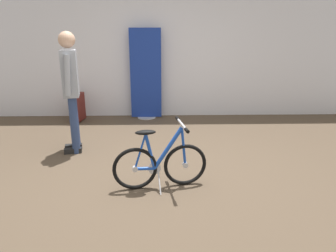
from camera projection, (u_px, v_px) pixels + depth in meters
The scene contains 6 objects.
ground_plane at pixel (174, 174), 3.69m from camera, with size 8.14×8.14×0.00m, color brown.
back_wall at pixel (168, 48), 5.95m from camera, with size 8.14×0.10×2.70m, color silver.
floor_banner_stand at pixel (146, 79), 5.90m from camera, with size 0.60×0.36×1.73m.
folding_bike_foreground at pixel (160, 163), 3.31m from camera, with size 1.03×0.53×0.74m.
visitor_near_wall at pixel (71, 85), 4.15m from camera, with size 0.32×0.53×1.67m.
rolling_suitcase at pixel (77, 107), 5.82m from camera, with size 0.23×0.38×0.83m.
Camera 1 is at (-0.15, -3.35, 1.65)m, focal length 32.53 mm.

